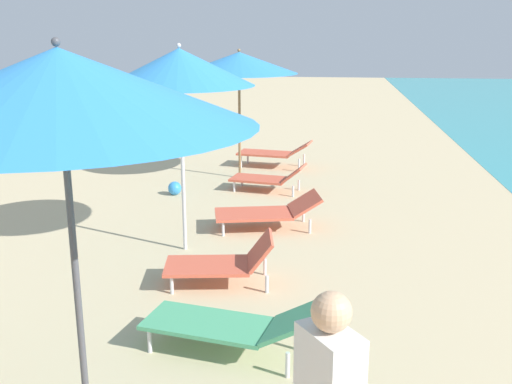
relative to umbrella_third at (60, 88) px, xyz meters
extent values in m
cylinder|color=#4C4C51|center=(0.00, 0.00, -1.39)|extent=(0.05, 0.05, 2.28)
cone|color=#338CD8|center=(0.00, 0.00, 0.00)|extent=(2.56, 2.56, 0.51)
sphere|color=#4C4C51|center=(0.00, 0.00, 0.29)|extent=(0.06, 0.06, 0.06)
cube|color=#4CA572|center=(0.66, 1.25, -2.27)|extent=(1.25, 0.79, 0.04)
cube|color=#4CA572|center=(1.45, 1.09, -2.13)|extent=(0.56, 0.64, 0.29)
cylinder|color=silver|center=(0.15, 1.12, -2.41)|extent=(0.04, 0.04, 0.23)
cylinder|color=silver|center=(0.24, 1.57, -2.41)|extent=(0.04, 0.04, 0.23)
cylinder|color=silver|center=(1.43, 0.86, -2.41)|extent=(0.04, 0.04, 0.23)
cylinder|color=silver|center=(1.53, 1.31, -2.41)|extent=(0.04, 0.04, 0.23)
cylinder|color=silver|center=(-0.14, 3.78, -1.43)|extent=(0.05, 0.05, 2.19)
cone|color=#338CD8|center=(-0.14, 3.78, -0.11)|extent=(1.90, 1.90, 0.46)
sphere|color=silver|center=(-0.14, 3.78, 0.16)|extent=(0.06, 0.06, 0.06)
cube|color=#D8593F|center=(0.67, 4.72, -2.30)|extent=(1.24, 0.87, 0.04)
cube|color=#D8593F|center=(1.43, 4.88, -2.15)|extent=(0.56, 0.72, 0.28)
cylinder|color=silver|center=(0.28, 4.35, -2.42)|extent=(0.04, 0.04, 0.21)
cylinder|color=silver|center=(0.17, 4.89, -2.42)|extent=(0.04, 0.04, 0.21)
cylinder|color=silver|center=(1.51, 4.62, -2.42)|extent=(0.04, 0.04, 0.21)
cylinder|color=silver|center=(1.40, 5.16, -2.42)|extent=(0.04, 0.04, 0.21)
cube|color=#D8593F|center=(0.38, 2.68, -2.30)|extent=(1.05, 0.74, 0.04)
cube|color=#D8593F|center=(0.99, 2.77, -2.11)|extent=(0.37, 0.64, 0.36)
cylinder|color=silver|center=(0.03, 2.38, -2.42)|extent=(0.04, 0.04, 0.21)
cylinder|color=silver|center=(-0.04, 2.88, -2.42)|extent=(0.04, 0.04, 0.21)
cylinder|color=silver|center=(1.09, 2.53, -2.42)|extent=(0.04, 0.04, 0.21)
cylinder|color=silver|center=(1.02, 3.03, -2.42)|extent=(0.04, 0.04, 0.21)
cylinder|color=olive|center=(0.03, 7.82, -1.50)|extent=(0.05, 0.05, 2.05)
cone|color=#338CD8|center=(0.03, 7.82, -0.28)|extent=(2.25, 2.25, 0.40)
sphere|color=olive|center=(0.03, 7.82, -0.05)|extent=(0.06, 0.06, 0.06)
cube|color=#D8593F|center=(0.43, 8.85, -2.24)|extent=(1.21, 0.77, 0.04)
cube|color=#D8593F|center=(1.19, 8.72, -2.09)|extent=(0.52, 0.65, 0.29)
cylinder|color=silver|center=(-0.07, 8.69, -2.39)|extent=(0.04, 0.04, 0.27)
cylinder|color=silver|center=(0.01, 9.18, -2.39)|extent=(0.04, 0.04, 0.27)
cylinder|color=silver|center=(1.18, 8.48, -2.39)|extent=(0.04, 0.04, 0.27)
cylinder|color=silver|center=(1.26, 8.96, -2.39)|extent=(0.04, 0.04, 0.27)
cube|color=#D8593F|center=(0.51, 6.90, -2.31)|extent=(1.09, 0.73, 0.04)
cube|color=#D8593F|center=(1.17, 6.78, -2.16)|extent=(0.45, 0.61, 0.30)
cylinder|color=silver|center=(0.08, 6.75, -2.43)|extent=(0.04, 0.04, 0.20)
cylinder|color=silver|center=(0.16, 7.20, -2.43)|extent=(0.04, 0.04, 0.20)
cylinder|color=silver|center=(1.16, 6.55, -2.43)|extent=(0.04, 0.04, 0.20)
cylinder|color=silver|center=(1.24, 6.99, -2.43)|extent=(0.04, 0.04, 0.20)
cube|color=silver|center=(1.75, -0.87, -1.43)|extent=(0.39, 0.42, 0.60)
sphere|color=#D8A87F|center=(1.75, -0.87, -1.03)|extent=(0.22, 0.22, 0.22)
sphere|color=#338CD8|center=(-0.95, 6.43, -2.41)|extent=(0.24, 0.24, 0.24)
camera|label=1|loc=(1.69, -3.70, 0.38)|focal=42.17mm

